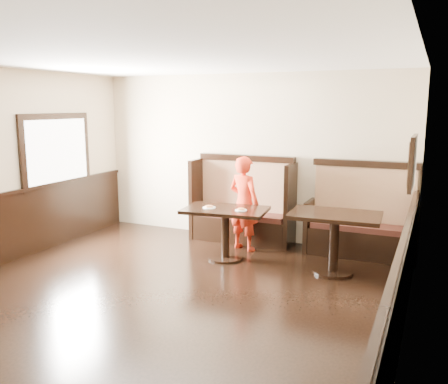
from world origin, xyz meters
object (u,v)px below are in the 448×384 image
Objects in this scene: booth_neighbor at (361,224)px; table_neighbor at (334,228)px; booth_main at (243,210)px; table_main at (225,220)px; child at (244,203)px.

booth_neighbor is 1.33× the size of table_neighbor.
booth_main is 1.35× the size of table_main.
child is (0.21, -0.48, 0.22)m from booth_main.
child is at bearing -164.71° from booth_neighbor.
table_neighbor is 1.61m from child.
child reaches higher than table_neighbor.
child reaches higher than table_main.
booth_neighbor is 1.28× the size of table_main.
table_main is 0.59m from child.
child reaches higher than booth_main.
booth_neighbor is 1.10× the size of child.
booth_neighbor reaches higher than table_main.
booth_main is 1.06× the size of booth_neighbor.
table_main is at bearing 179.50° from table_neighbor.
booth_main is 0.57m from child.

